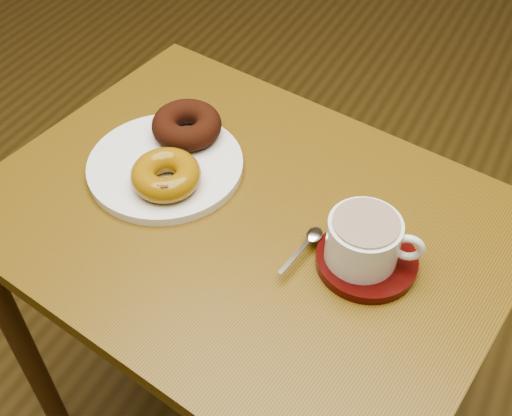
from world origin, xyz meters
The scene contains 7 objects.
cafe_table centered at (-0.01, 0.03, 0.60)m, with size 0.83×0.67×0.71m.
donut_plate centered at (-0.16, 0.05, 0.72)m, with size 0.24×0.24×0.01m, color white.
donut_cinnamon centered at (-0.16, 0.12, 0.75)m, with size 0.11×0.11×0.04m, color #33140A.
donut_caramel centered at (-0.13, 0.01, 0.75)m, with size 0.11×0.11×0.04m.
saucer centered at (0.19, 0.02, 0.72)m, with size 0.14×0.14×0.01m, color #3B0908.
coffee_cup centered at (0.18, 0.02, 0.76)m, with size 0.13×0.10×0.07m.
teaspoon centered at (0.11, 0.01, 0.73)m, with size 0.03×0.10×0.01m.
Camera 1 is at (0.31, -0.53, 1.40)m, focal length 45.00 mm.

